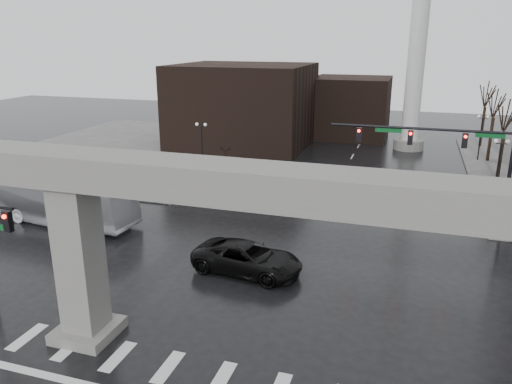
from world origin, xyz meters
TOP-DOWN VIEW (x-y plane):
  - ground at (0.00, 0.00)m, footprint 160.00×160.00m
  - sidewalk_nw at (-26.00, 36.00)m, footprint 28.00×36.00m
  - elevated_guideway at (1.26, 0.00)m, footprint 48.00×2.60m
  - building_far_left at (-14.00, 42.00)m, footprint 16.00×14.00m
  - building_far_mid at (-2.00, 52.00)m, footprint 10.00×10.00m
  - smokestack at (6.00, 46.00)m, footprint 3.60×3.60m
  - signal_mast_arm at (8.99, 18.80)m, footprint 12.12×0.43m
  - lamp_right_1 at (13.50, 28.00)m, footprint 1.22×0.32m
  - lamp_right_2 at (13.50, 42.00)m, footprint 1.22×0.32m
  - lamp_left_0 at (-13.50, 14.00)m, footprint 1.22×0.32m
  - lamp_left_1 at (-13.50, 28.00)m, footprint 1.22×0.32m
  - lamp_left_2 at (-13.50, 42.00)m, footprint 1.22×0.32m
  - tree_right_2 at (14.53, 34.02)m, footprint 1.10×1.63m
  - tree_right_3 at (14.53, 42.02)m, footprint 1.11×1.66m
  - tree_right_4 at (14.53, 50.02)m, footprint 1.12×1.69m
  - pickup_truck at (-2.05, 8.33)m, footprint 6.74×3.69m
  - city_bus at (-18.21, 12.00)m, footprint 13.06×3.99m
  - far_car at (0.25, 26.68)m, footprint 2.26×4.56m

SIDE VIEW (x-z plane):
  - ground at x=0.00m, z-range 0.00..0.00m
  - sidewalk_nw at x=-26.00m, z-range 0.00..0.15m
  - far_car at x=0.25m, z-range 0.00..1.50m
  - pickup_truck at x=-2.05m, z-range 0.00..1.79m
  - city_bus at x=-18.21m, z-range 0.00..3.59m
  - tree_right_2 at x=14.53m, z-range -1.01..6.84m
  - tree_right_3 at x=14.53m, z-range -1.03..6.99m
  - tree_right_4 at x=14.53m, z-range -1.05..7.14m
  - lamp_right_1 at x=13.50m, z-range 0.92..6.03m
  - lamp_right_2 at x=13.50m, z-range 0.92..6.03m
  - lamp_left_0 at x=-13.50m, z-range 0.92..6.03m
  - lamp_left_1 at x=-13.50m, z-range 0.92..6.03m
  - lamp_left_2 at x=-13.50m, z-range 0.92..6.03m
  - building_far_mid at x=-2.00m, z-range 0.00..8.00m
  - building_far_left at x=-14.00m, z-range 0.00..10.00m
  - signal_mast_arm at x=8.99m, z-range 1.83..9.83m
  - elevated_guideway at x=1.26m, z-range 2.53..11.23m
  - smokestack at x=6.00m, z-range -1.65..28.35m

